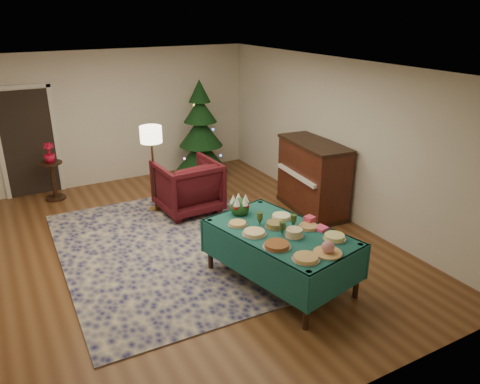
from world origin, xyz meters
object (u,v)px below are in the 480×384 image
floor_lamp (151,140)px  side_table (53,181)px  gift_box (310,220)px  buffet_table (281,242)px  potted_plant (50,157)px  armchair (187,184)px  christmas_tree (201,134)px  piano (313,178)px

floor_lamp → side_table: size_ratio=2.10×
side_table → gift_box: bearing=-60.1°
buffet_table → gift_box: (0.47, 0.02, 0.20)m
buffet_table → potted_plant: size_ratio=5.79×
side_table → buffet_table: bearing=-64.8°
gift_box → side_table: size_ratio=0.16×
buffet_table → side_table: (-2.15, 4.56, -0.25)m
armchair → christmas_tree: bearing=-124.5°
floor_lamp → christmas_tree: 2.06m
armchair → christmas_tree: 1.99m
buffet_table → floor_lamp: 3.26m
floor_lamp → potted_plant: (-1.52, 1.44, -0.47)m
side_table → armchair: bearing=-41.2°
buffet_table → floor_lamp: bearing=101.4°
potted_plant → christmas_tree: christmas_tree is taller
armchair → christmas_tree: size_ratio=0.50×
armchair → potted_plant: bearing=-43.9°
buffet_table → piano: bearing=43.4°
gift_box → christmas_tree: christmas_tree is taller
buffet_table → piano: 2.52m
christmas_tree → piano: 2.89m
gift_box → potted_plant: 5.25m
buffet_table → potted_plant: (-2.15, 4.56, 0.24)m
buffet_table → potted_plant: 5.05m
gift_box → piano: piano is taller
buffet_table → floor_lamp: size_ratio=1.39×
armchair → piano: piano is taller
buffet_table → side_table: buffet_table is taller
buffet_table → gift_box: 0.51m
gift_box → christmas_tree: bearing=84.4°
buffet_table → potted_plant: potted_plant is taller
buffet_table → christmas_tree: 4.55m
floor_lamp → buffet_table: bearing=-78.6°
floor_lamp → potted_plant: bearing=136.5°
armchair → piano: (1.96, -1.06, 0.11)m
armchair → floor_lamp: (-0.50, 0.33, 0.80)m
gift_box → piano: (1.36, 1.71, -0.18)m
floor_lamp → side_table: bearing=136.5°
side_table → christmas_tree: christmas_tree is taller
floor_lamp → christmas_tree: (1.53, 1.33, -0.39)m
buffet_table → christmas_tree: bearing=78.6°
gift_box → side_table: 5.27m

